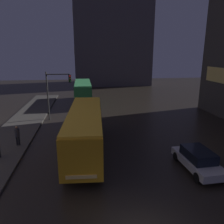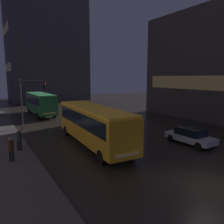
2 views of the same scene
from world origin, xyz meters
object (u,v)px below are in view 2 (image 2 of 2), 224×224
(pedestrian_mid, at_px, (11,147))
(traffic_light_main, at_px, (31,95))
(car_taxi, at_px, (190,136))
(bus_near, at_px, (93,122))
(pedestrian_near, at_px, (19,138))
(bus_far, at_px, (40,102))

(pedestrian_mid, xyz_separation_m, traffic_light_main, (3.25, 9.73, 2.67))
(pedestrian_mid, height_order, traffic_light_main, traffic_light_main)
(pedestrian_mid, bearing_deg, traffic_light_main, -105.99)
(traffic_light_main, bearing_deg, pedestrian_mid, -108.48)
(car_taxi, distance_m, traffic_light_main, 17.03)
(bus_near, relative_size, pedestrian_near, 6.67)
(pedestrian_near, bearing_deg, bus_near, -54.71)
(bus_near, height_order, pedestrian_mid, bus_near)
(pedestrian_near, relative_size, traffic_light_main, 0.30)
(bus_near, bearing_deg, bus_far, -86.13)
(pedestrian_mid, bearing_deg, bus_near, -171.19)
(pedestrian_mid, bearing_deg, pedestrian_near, -107.99)
(bus_far, distance_m, pedestrian_near, 17.11)
(pedestrian_near, relative_size, pedestrian_mid, 1.00)
(bus_far, relative_size, pedestrian_near, 5.71)
(bus_near, height_order, pedestrian_near, bus_near)
(pedestrian_near, distance_m, pedestrian_mid, 2.29)
(car_taxi, relative_size, pedestrian_near, 2.59)
(bus_far, bearing_deg, pedestrian_mid, 70.85)
(bus_near, xyz_separation_m, traffic_light_main, (-3.18, 9.02, 1.75))
(bus_near, xyz_separation_m, pedestrian_near, (-5.63, 1.44, -0.89))
(car_taxi, bearing_deg, traffic_light_main, -53.53)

